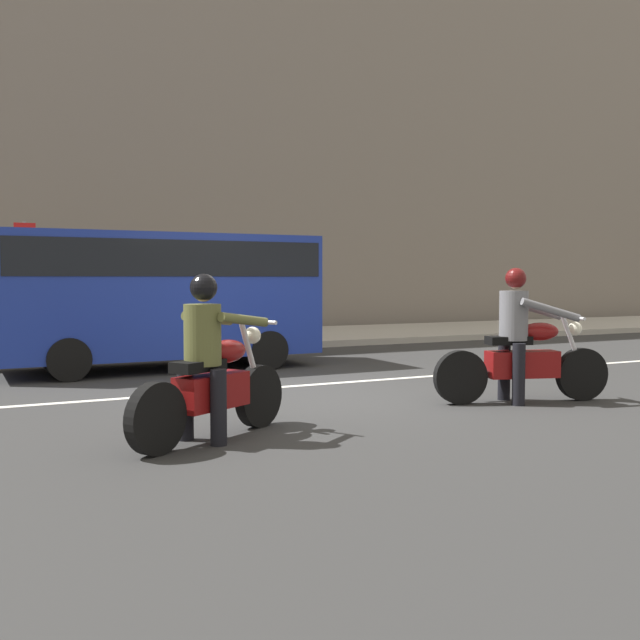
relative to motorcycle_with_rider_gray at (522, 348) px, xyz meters
name	(u,v)px	position (x,y,z in m)	size (l,w,h in m)	color
ground_plane	(320,396)	(-1.95, 1.52, -0.66)	(80.00, 80.00, 0.00)	#2D2D2D
sidewalk_slab	(160,342)	(-1.95, 9.52, -0.59)	(40.00, 4.40, 0.14)	#A8A399
building_facade	(123,54)	(-1.95, 12.92, 6.65)	(40.00, 1.40, 14.62)	slate
lane_marking_stripe	(293,386)	(-1.92, 2.42, -0.66)	(18.00, 0.14, 0.01)	silver
motorcycle_with_rider_gray	(522,348)	(0.00, 0.00, 0.00)	(2.16, 0.88, 1.62)	black
motorcycle_with_rider_olive	(211,372)	(-4.01, -0.31, -0.02)	(1.83, 1.15, 1.54)	black
parked_van_cobalt_blue	(159,291)	(-3.06, 5.21, 0.63)	(5.05, 1.96, 2.21)	navy
street_sign_post	(26,269)	(-4.66, 10.27, 1.04)	(0.44, 0.08, 2.57)	gray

